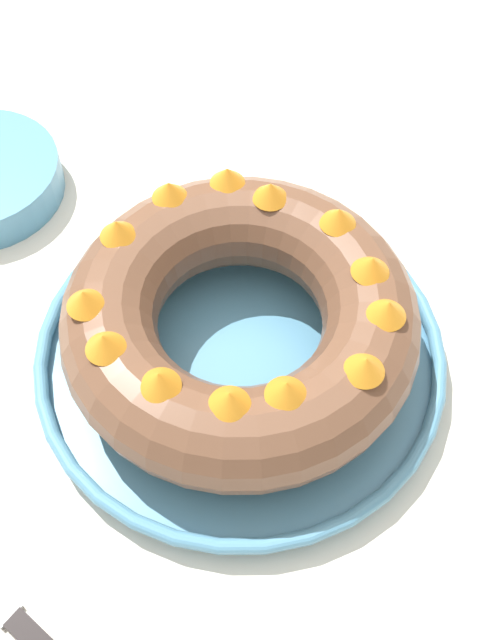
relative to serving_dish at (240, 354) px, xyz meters
name	(u,v)px	position (x,y,z in m)	size (l,w,h in m)	color
ground_plane	(229,586)	(-0.01, 0.02, -0.78)	(8.00, 8.00, 0.00)	brown
dining_table	(220,396)	(-0.01, 0.02, -0.09)	(1.50, 1.26, 0.76)	silver
serving_dish	(240,354)	(0.00, 0.00, 0.00)	(0.35, 0.35, 0.03)	#518EB2
bundt_cake	(240,319)	(0.00, 0.00, 0.05)	(0.29, 0.29, 0.09)	brown
cake_knife	(16,620)	(-0.27, -0.01, -0.01)	(0.02, 0.17, 0.01)	black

